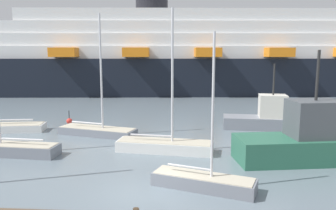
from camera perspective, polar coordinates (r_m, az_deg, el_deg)
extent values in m
plane|color=slate|center=(16.09, -3.83, -14.76)|extent=(600.00, 600.00, 0.00)
cube|color=gray|center=(16.52, 6.02, -12.95)|extent=(5.12, 2.88, 0.63)
cube|color=beige|center=(16.40, 6.04, -11.86)|extent=(4.90, 2.72, 0.04)
cylinder|color=silver|center=(15.42, 7.65, -0.29)|extent=(0.12, 0.12, 6.76)
cylinder|color=silver|center=(16.49, 3.62, -10.48)|extent=(2.14, 0.83, 0.10)
cube|color=white|center=(22.17, -0.57, -7.06)|extent=(6.45, 2.48, 0.70)
cube|color=beige|center=(22.07, -0.57, -6.14)|extent=(6.19, 2.31, 0.04)
cylinder|color=silver|center=(21.27, 0.75, 4.85)|extent=(0.15, 0.15, 8.49)
cylinder|color=silver|center=(22.19, -2.89, -5.19)|extent=(2.82, 0.48, 0.12)
cube|color=white|center=(30.87, -26.40, -3.52)|extent=(6.95, 2.72, 0.61)
cube|color=beige|center=(30.80, -26.45, -2.93)|extent=(6.66, 2.54, 0.04)
cylinder|color=silver|center=(30.40, -24.77, -2.33)|extent=(3.03, 0.60, 0.13)
cube|color=gray|center=(23.81, -25.53, -6.83)|extent=(6.60, 2.03, 0.70)
cube|color=beige|center=(23.72, -25.59, -5.97)|extent=(6.33, 1.89, 0.04)
cylinder|color=silver|center=(23.13, -23.70, -5.37)|extent=(2.93, 0.36, 0.12)
cube|color=gray|center=(27.06, -11.95, -4.44)|extent=(6.50, 3.36, 0.58)
cube|color=beige|center=(26.99, -11.97, -3.80)|extent=(6.22, 3.16, 0.04)
cylinder|color=silver|center=(26.13, -11.33, 5.47)|extent=(0.15, 0.15, 8.76)
cylinder|color=silver|center=(27.40, -13.61, -2.96)|extent=(2.75, 0.88, 0.12)
cube|color=#2D6B51|center=(21.86, 22.43, -6.92)|extent=(8.71, 4.13, 1.49)
cube|color=#4C5156|center=(21.65, 23.70, -2.14)|extent=(3.22, 2.61, 2.19)
cylinder|color=#262626|center=(21.34, 24.13, 4.63)|extent=(0.17, 0.17, 2.93)
cube|color=gray|center=(29.86, 16.56, -2.94)|extent=(7.60, 2.92, 1.01)
cube|color=silver|center=(29.65, 17.40, -0.17)|extent=(2.38, 1.91, 1.92)
cylinder|color=#262626|center=(29.40, 17.60, 4.18)|extent=(0.15, 0.15, 2.60)
sphere|color=red|center=(31.83, -16.45, -2.65)|extent=(0.53, 0.53, 0.53)
cylinder|color=black|center=(31.72, -16.50, -1.54)|extent=(0.06, 0.06, 0.72)
cube|color=black|center=(57.74, 15.81, 4.96)|extent=(102.27, 22.26, 5.58)
cube|color=white|center=(57.63, 15.97, 8.63)|extent=(94.05, 19.91, 1.83)
cube|color=white|center=(57.66, 16.05, 10.45)|extent=(88.40, 18.71, 1.83)
cube|color=white|center=(57.75, 16.13, 12.26)|extent=(82.76, 17.52, 1.83)
cube|color=white|center=(57.89, 16.21, 14.06)|extent=(77.12, 16.33, 1.83)
cube|color=orange|center=(49.82, -17.30, 8.58)|extent=(3.87, 3.12, 1.28)
cube|color=orange|center=(47.98, -5.46, 8.94)|extent=(3.87, 3.12, 1.28)
cube|color=orange|center=(48.25, 6.79, 8.92)|extent=(3.87, 3.12, 1.28)
cube|color=orange|center=(50.59, 18.39, 8.53)|extent=(3.87, 3.12, 1.28)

